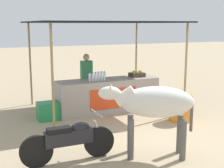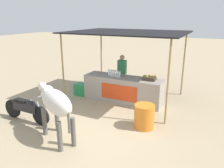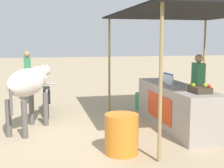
{
  "view_description": "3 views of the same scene",
  "coord_description": "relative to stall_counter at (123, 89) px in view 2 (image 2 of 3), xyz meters",
  "views": [
    {
      "loc": [
        -3.57,
        -5.96,
        2.53
      ],
      "look_at": [
        -0.48,
        0.84,
        1.09
      ],
      "focal_mm": 50.0,
      "sensor_mm": 36.0,
      "label": 1
    },
    {
      "loc": [
        3.09,
        -5.05,
        3.15
      ],
      "look_at": [
        -0.13,
        1.51,
        0.87
      ],
      "focal_mm": 35.0,
      "sensor_mm": 36.0,
      "label": 2
    },
    {
      "loc": [
        6.5,
        -0.8,
        1.99
      ],
      "look_at": [
        0.11,
        0.68,
        1.06
      ],
      "focal_mm": 50.0,
      "sensor_mm": 36.0,
      "label": 3
    }
  ],
  "objects": [
    {
      "name": "ground_plane",
      "position": [
        0.0,
        -2.2,
        -0.48
      ],
      "size": [
        60.0,
        60.0,
        0.0
      ],
      "primitive_type": "plane",
      "color": "tan"
    },
    {
      "name": "stall_counter",
      "position": [
        0.0,
        0.0,
        0.0
      ],
      "size": [
        3.0,
        0.82,
        0.96
      ],
      "color": "#9E9389",
      "rests_on": "ground"
    },
    {
      "name": "stall_awning",
      "position": [
        0.0,
        0.3,
        2.03
      ],
      "size": [
        4.2,
        3.2,
        2.61
      ],
      "color": "black",
      "rests_on": "ground"
    },
    {
      "name": "water_bottle_row",
      "position": [
        -0.35,
        -0.05,
        0.59
      ],
      "size": [
        0.52,
        0.07,
        0.25
      ],
      "color": "silver",
      "rests_on": "stall_counter"
    },
    {
      "name": "fruit_crate",
      "position": [
        1.0,
        0.06,
        0.55
      ],
      "size": [
        0.44,
        0.32,
        0.18
      ],
      "color": "#3F3326",
      "rests_on": "stall_counter"
    },
    {
      "name": "vendor_behind_counter",
      "position": [
        -0.38,
        0.75,
        0.37
      ],
      "size": [
        0.34,
        0.22,
        1.65
      ],
      "color": "#383842",
      "rests_on": "ground"
    },
    {
      "name": "cooler_box",
      "position": [
        -1.78,
        -0.1,
        -0.24
      ],
      "size": [
        0.6,
        0.44,
        0.48
      ],
      "primitive_type": "cube",
      "color": "#268C4C",
      "rests_on": "ground"
    },
    {
      "name": "water_barrel",
      "position": [
        1.39,
        -1.64,
        -0.13
      ],
      "size": [
        0.6,
        0.6,
        0.71
      ],
      "primitive_type": "cylinder",
      "color": "orange",
      "rests_on": "ground"
    },
    {
      "name": "cow",
      "position": [
        -0.48,
        -3.25,
        0.55
      ],
      "size": [
        1.79,
        1.14,
        1.44
      ],
      "color": "silver",
      "rests_on": "ground"
    },
    {
      "name": "motorcycle_parked",
      "position": [
        -2.01,
        -2.85,
        -0.05
      ],
      "size": [
        1.8,
        0.55,
        0.9
      ],
      "color": "black",
      "rests_on": "ground"
    }
  ]
}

